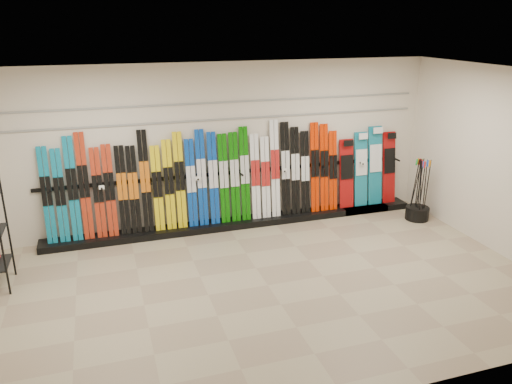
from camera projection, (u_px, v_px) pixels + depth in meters
name	position (u px, v px, depth m)	size (l,w,h in m)	color
floor	(268.00, 285.00, 7.29)	(8.00, 8.00, 0.00)	gray
back_wall	(223.00, 146.00, 9.05)	(8.00, 8.00, 0.00)	beige
right_wall	(505.00, 164.00, 7.95)	(5.00, 5.00, 0.00)	beige
ceiling	(270.00, 76.00, 6.31)	(8.00, 8.00, 0.00)	silver
ski_rack_base	(240.00, 223.00, 9.39)	(8.00, 0.40, 0.12)	black
skis	(203.00, 180.00, 8.96)	(5.37, 0.25, 1.82)	#0D7293
snowboards	(368.00, 169.00, 9.98)	(1.24, 0.24, 1.57)	#990C0C
pole_bin	(417.00, 213.00, 9.67)	(0.45, 0.45, 0.25)	black
ski_poles	(420.00, 190.00, 9.50)	(0.26, 0.34, 1.18)	black
slatwall_rail_0	(223.00, 119.00, 8.87)	(7.60, 0.02, 0.03)	gray
slatwall_rail_1	(223.00, 102.00, 8.77)	(7.60, 0.02, 0.03)	gray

